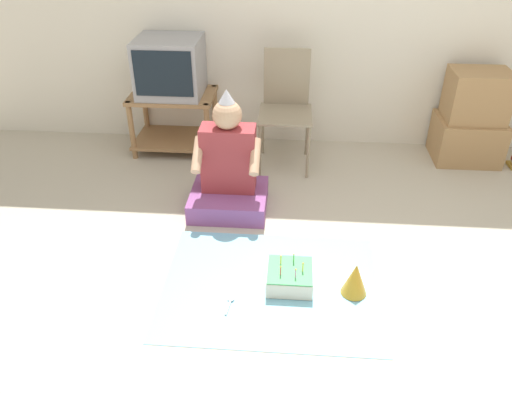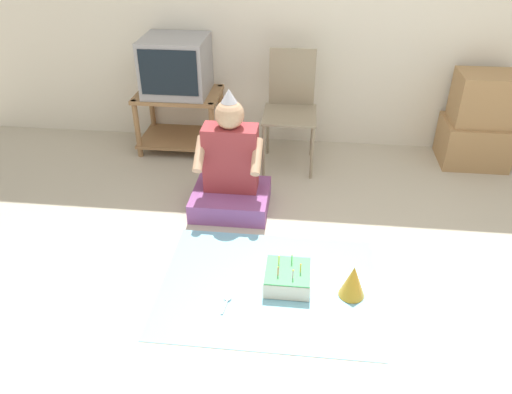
{
  "view_description": "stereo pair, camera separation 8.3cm",
  "coord_description": "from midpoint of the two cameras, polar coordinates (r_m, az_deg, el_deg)",
  "views": [
    {
      "loc": [
        -0.28,
        -2.09,
        1.95
      ],
      "look_at": [
        -0.48,
        0.46,
        0.35
      ],
      "focal_mm": 35.0,
      "sensor_mm": 36.0,
      "label": 1
    },
    {
      "loc": [
        -0.2,
        -2.08,
        1.95
      ],
      "look_at": [
        -0.48,
        0.46,
        0.35
      ],
      "focal_mm": 35.0,
      "sensor_mm": 36.0,
      "label": 2
    }
  ],
  "objects": [
    {
      "name": "party_cloth",
      "position": [
        2.9,
        0.91,
        -10.07
      ],
      "size": [
        1.24,
        0.97,
        0.01
      ],
      "color": "#7FC6E0",
      "rests_on": "ground_plane"
    },
    {
      "name": "tv_stand",
      "position": [
        4.32,
        -9.84,
        9.08
      ],
      "size": [
        0.69,
        0.49,
        0.5
      ],
      "color": "#997047",
      "rests_on": "ground_plane"
    },
    {
      "name": "tv",
      "position": [
        4.18,
        -10.38,
        14.45
      ],
      "size": [
        0.51,
        0.47,
        0.45
      ],
      "color": "#99999E",
      "rests_on": "tv_stand"
    },
    {
      "name": "plastic_spoon_near",
      "position": [
        2.81,
        -3.83,
        -11.73
      ],
      "size": [
        0.04,
        0.15,
        0.01
      ],
      "color": "white",
      "rests_on": "party_cloth"
    },
    {
      "name": "cardboard_box_stack",
      "position": [
        4.41,
        22.87,
        8.09
      ],
      "size": [
        0.52,
        0.42,
        0.75
      ],
      "color": "#A87F51",
      "rests_on": "ground_plane"
    },
    {
      "name": "birthday_cake",
      "position": [
        2.88,
        3.04,
        -9.1
      ],
      "size": [
        0.26,
        0.26,
        0.17
      ],
      "color": "#F4E0C6",
      "rests_on": "party_cloth"
    },
    {
      "name": "folding_chair",
      "position": [
        3.99,
        2.82,
        10.82
      ],
      "size": [
        0.41,
        0.44,
        0.9
      ],
      "color": "gray",
      "rests_on": "ground_plane"
    },
    {
      "name": "ground_plane",
      "position": [
        2.86,
        8.3,
        -11.32
      ],
      "size": [
        16.0,
        16.0,
        0.0
      ],
      "primitive_type": "plane",
      "color": "#BCB29E"
    },
    {
      "name": "party_hat_blue",
      "position": [
        2.84,
        10.44,
        -9.19
      ],
      "size": [
        0.15,
        0.15,
        0.2
      ],
      "color": "gold",
      "rests_on": "party_cloth"
    },
    {
      "name": "person_seated",
      "position": [
        3.44,
        -3.85,
        2.73
      ],
      "size": [
        0.53,
        0.48,
        0.86
      ],
      "color": "#8C4C8C",
      "rests_on": "ground_plane"
    }
  ]
}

